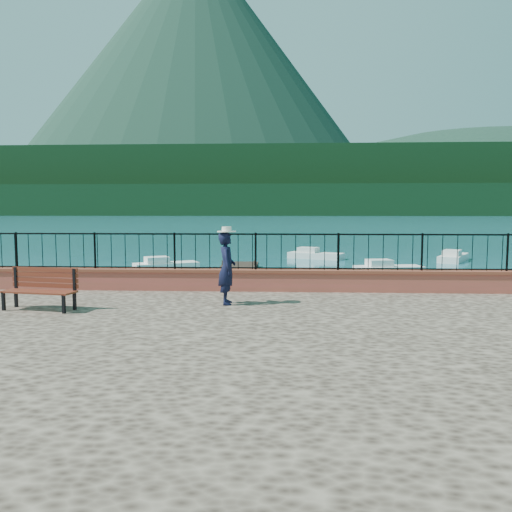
# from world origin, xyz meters

# --- Properties ---
(ground) EXTENTS (2000.00, 2000.00, 0.00)m
(ground) POSITION_xyz_m (0.00, 0.00, 0.00)
(ground) COLOR #19596B
(ground) RESTS_ON ground
(parapet) EXTENTS (28.00, 0.46, 0.58)m
(parapet) POSITION_xyz_m (0.00, 3.70, 1.49)
(parapet) COLOR #B14640
(parapet) RESTS_ON promenade
(railing) EXTENTS (27.00, 0.05, 0.95)m
(railing) POSITION_xyz_m (0.00, 3.70, 2.25)
(railing) COLOR black
(railing) RESTS_ON parapet
(dock) EXTENTS (2.00, 16.00, 0.30)m
(dock) POSITION_xyz_m (-2.00, 12.00, 0.15)
(dock) COLOR #2D231C
(dock) RESTS_ON ground
(far_forest) EXTENTS (900.00, 60.00, 18.00)m
(far_forest) POSITION_xyz_m (0.00, 300.00, 9.00)
(far_forest) COLOR black
(far_forest) RESTS_ON ground
(foothills) EXTENTS (900.00, 120.00, 44.00)m
(foothills) POSITION_xyz_m (0.00, 360.00, 22.00)
(foothills) COLOR black
(foothills) RESTS_ON ground
(volcano) EXTENTS (560.00, 560.00, 380.00)m
(volcano) POSITION_xyz_m (-120.00, 700.00, 190.00)
(volcano) COLOR #142D23
(volcano) RESTS_ON ground
(companion_hill) EXTENTS (448.00, 384.00, 180.00)m
(companion_hill) POSITION_xyz_m (220.00, 560.00, 0.00)
(companion_hill) COLOR #142D23
(companion_hill) RESTS_ON ground
(park_bench) EXTENTS (1.69, 0.80, 0.90)m
(park_bench) POSITION_xyz_m (-4.86, 0.86, 1.48)
(park_bench) COLOR black
(park_bench) RESTS_ON promenade
(person) EXTENTS (0.47, 0.65, 1.67)m
(person) POSITION_xyz_m (-0.86, 1.75, 2.04)
(person) COLOR black
(person) RESTS_ON promenade
(hat) EXTENTS (0.44, 0.44, 0.12)m
(hat) POSITION_xyz_m (-0.86, 1.75, 2.93)
(hat) COLOR silver
(hat) RESTS_ON person
(boat_0) EXTENTS (4.35, 1.61, 0.80)m
(boat_0) POSITION_xyz_m (-3.25, 9.48, 0.40)
(boat_0) COLOR silver
(boat_0) RESTS_ON ground
(boat_1) EXTENTS (4.00, 2.39, 0.80)m
(boat_1) POSITION_xyz_m (5.18, 11.58, 0.40)
(boat_1) COLOR white
(boat_1) RESTS_ON ground
(boat_2) EXTENTS (3.71, 1.93, 0.80)m
(boat_2) POSITION_xyz_m (6.04, 16.87, 0.40)
(boat_2) COLOR silver
(boat_2) RESTS_ON ground
(boat_3) EXTENTS (3.74, 2.81, 0.80)m
(boat_3) POSITION_xyz_m (-6.11, 17.96, 0.40)
(boat_3) COLOR white
(boat_3) RESTS_ON ground
(boat_4) EXTENTS (3.98, 2.73, 0.80)m
(boat_4) POSITION_xyz_m (2.75, 24.99, 0.40)
(boat_4) COLOR silver
(boat_4) RESTS_ON ground
(boat_5) EXTENTS (3.14, 4.35, 0.80)m
(boat_5) POSITION_xyz_m (11.76, 23.91, 0.40)
(boat_5) COLOR silver
(boat_5) RESTS_ON ground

